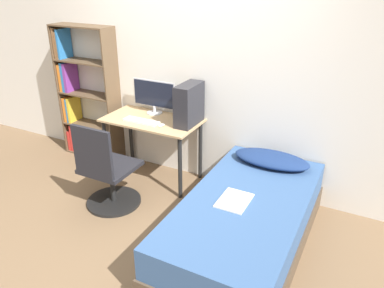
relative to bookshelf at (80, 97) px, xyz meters
The scene contains 12 objects.
ground_plane 2.11m from the bookshelf, 38.33° to the right, with size 14.00×14.00×0.00m, color brown.
wall_back 1.63m from the bookshelf, ahead, with size 8.00×0.05×2.50m.
desk 1.19m from the bookshelf, ahead, with size 1.07×0.57×0.73m.
bookshelf is the anchor object (origin of this frame).
office_chair 1.45m from the bookshelf, 38.60° to the right, with size 0.56×0.56×0.93m.
bed 2.71m from the bookshelf, 18.15° to the right, with size 0.97×1.92×0.49m.
pillow 2.54m from the bookshelf, ahead, with size 0.74×0.36×0.11m.
magazine 2.62m from the bookshelf, 20.21° to the right, with size 0.24×0.32×0.01m.
monitor 1.11m from the bookshelf, ahead, with size 0.53×0.18×0.38m.
keyboard 1.15m from the bookshelf, 13.71° to the right, with size 0.41×0.12×0.02m.
pc_tower 1.61m from the bookshelf, ahead, with size 0.17×0.39×0.44m.
mouse 1.40m from the bookshelf, 11.23° to the right, with size 0.06×0.09×0.02m.
Camera 1 is at (1.79, -2.14, 2.21)m, focal length 35.00 mm.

